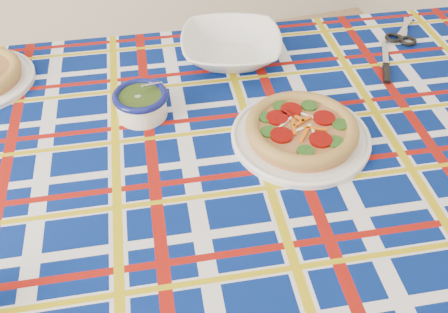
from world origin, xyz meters
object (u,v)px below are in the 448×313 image
object	(u,v)px
dining_table	(221,169)
serving_bowl	(231,47)
pesto_bowl	(141,102)
main_focaccia_plate	(302,129)

from	to	relation	value
dining_table	serving_bowl	world-z (taller)	serving_bowl
dining_table	pesto_bowl	bearing A→B (deg)	140.31
main_focaccia_plate	pesto_bowl	size ratio (longest dim) A/B	2.47
dining_table	serving_bowl	size ratio (longest dim) A/B	6.41
dining_table	pesto_bowl	distance (m)	0.26
dining_table	serving_bowl	xyz separation A→B (m)	(0.14, 0.36, 0.12)
dining_table	serving_bowl	bearing A→B (deg)	75.79
serving_bowl	main_focaccia_plate	bearing A→B (deg)	-82.73
main_focaccia_plate	pesto_bowl	world-z (taller)	pesto_bowl
pesto_bowl	dining_table	bearing A→B (deg)	-46.96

